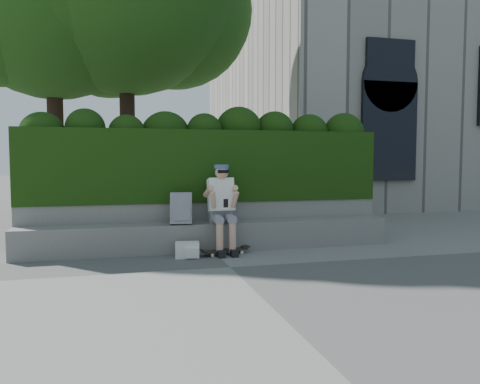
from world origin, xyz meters
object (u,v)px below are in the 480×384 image
object	(u,v)px
person	(222,205)
backpack_plaid	(181,209)
skateboard	(225,250)
backpack_ground	(187,250)

from	to	relation	value
person	backpack_plaid	xyz separation A→B (m)	(-0.63, 0.08, -0.06)
skateboard	backpack_ground	bearing A→B (deg)	172.87
person	skateboard	xyz separation A→B (m)	(0.00, -0.22, -0.69)
backpack_plaid	person	bearing A→B (deg)	2.94
person	skateboard	world-z (taller)	person
person	skateboard	bearing A→B (deg)	-89.25
person	backpack_plaid	world-z (taller)	person
skateboard	backpack_plaid	world-z (taller)	backpack_plaid
backpack_plaid	backpack_ground	size ratio (longest dim) A/B	1.39
skateboard	backpack_ground	xyz separation A→B (m)	(-0.59, -0.07, 0.05)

